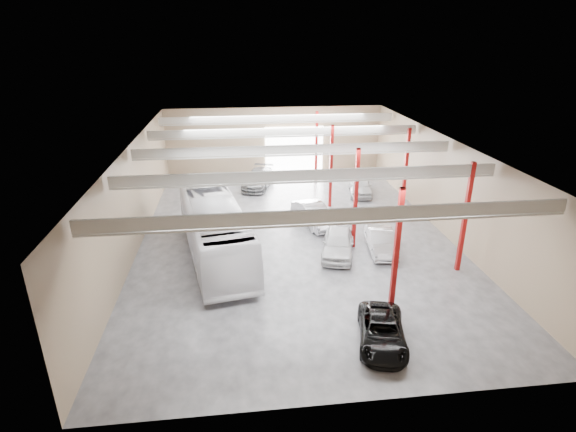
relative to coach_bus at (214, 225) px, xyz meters
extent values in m
cube|color=#3F3F44|center=(5.72, 1.70, -1.96)|extent=(22.00, 32.00, 0.01)
cube|color=beige|center=(5.72, 1.70, 5.04)|extent=(22.00, 32.00, 0.12)
cube|color=#856C53|center=(5.72, 17.70, 1.54)|extent=(22.00, 0.12, 7.00)
cube|color=#856C53|center=(5.72, -14.30, 1.54)|extent=(22.00, 0.12, 7.00)
cube|color=#856C53|center=(-5.28, 1.70, 1.54)|extent=(0.12, 32.00, 7.00)
cube|color=#856C53|center=(16.72, 1.70, 1.54)|extent=(0.12, 32.00, 7.00)
cube|color=white|center=(7.72, 17.55, 0.54)|extent=(6.00, 0.20, 5.00)
cube|color=maroon|center=(9.52, -8.30, 1.54)|extent=(0.25, 0.25, 7.00)
cube|color=maroon|center=(9.52, -0.30, 1.54)|extent=(0.25, 0.25, 7.00)
cube|color=maroon|center=(9.52, 7.70, 1.54)|extent=(0.25, 0.25, 7.00)
cube|color=maroon|center=(9.52, 14.70, 1.54)|extent=(0.25, 0.25, 7.00)
cube|color=maroon|center=(15.22, -4.30, 1.54)|extent=(0.25, 0.25, 7.00)
cube|color=maroon|center=(15.22, 5.70, 1.54)|extent=(0.25, 0.25, 7.00)
cube|color=#BABAB4|center=(5.72, -10.30, 4.59)|extent=(21.60, 0.15, 0.60)
cube|color=#BABAB4|center=(5.72, -10.30, 4.19)|extent=(21.60, 0.10, 0.10)
cube|color=#BABAB4|center=(5.72, -4.30, 4.59)|extent=(21.60, 0.15, 0.60)
cube|color=#BABAB4|center=(5.72, -4.30, 4.19)|extent=(21.60, 0.10, 0.10)
cube|color=#BABAB4|center=(5.72, 1.70, 4.59)|extent=(21.60, 0.15, 0.60)
cube|color=#BABAB4|center=(5.72, 1.70, 4.19)|extent=(21.60, 0.10, 0.10)
cube|color=#BABAB4|center=(5.72, 7.70, 4.59)|extent=(21.60, 0.15, 0.60)
cube|color=#BABAB4|center=(5.72, 7.70, 4.19)|extent=(21.60, 0.10, 0.10)
cube|color=#BABAB4|center=(5.72, 13.70, 4.59)|extent=(21.60, 0.15, 0.60)
cube|color=#BABAB4|center=(5.72, 13.70, 4.19)|extent=(21.60, 0.10, 0.10)
imported|color=white|center=(0.00, 0.00, 0.00)|extent=(5.81, 14.47, 3.93)
imported|color=black|center=(8.22, -10.77, -1.32)|extent=(3.17, 5.04, 1.30)
imported|color=silver|center=(8.22, -1.30, -1.11)|extent=(3.31, 5.39, 1.71)
imported|color=#B0B0B5|center=(7.47, 3.90, -1.13)|extent=(3.12, 5.37, 1.67)
imported|color=slate|center=(3.72, 13.70, -1.14)|extent=(3.83, 6.07, 1.64)
imported|color=silver|center=(11.22, -1.16, -1.21)|extent=(2.12, 4.76, 1.52)
imported|color=silver|center=(12.96, 10.57, -1.13)|extent=(2.84, 5.15, 1.66)
camera|label=1|loc=(1.68, -27.83, 11.83)|focal=28.00mm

